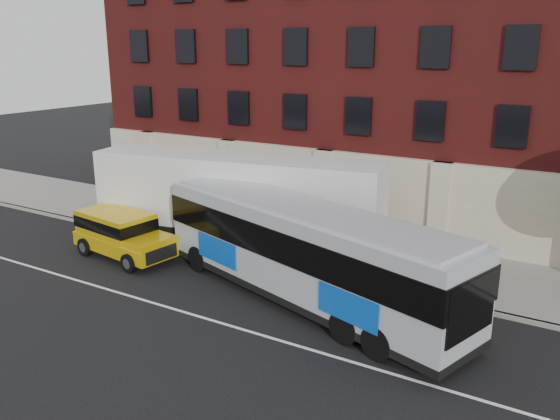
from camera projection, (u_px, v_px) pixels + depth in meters
The scene contains 9 objects.
ground at pixel (172, 317), 20.51m from camera, with size 120.00×120.00×0.00m, color black.
sidewalk at pixel (296, 242), 27.90m from camera, with size 60.00×6.00×0.15m, color gray.
kerb at pixel (263, 262), 25.43m from camera, with size 60.00×0.25×0.15m, color gray.
lane_line at pixel (181, 311), 20.92m from camera, with size 60.00×0.12×0.01m, color white.
building at pixel (367, 75), 32.34m from camera, with size 30.00×12.10×15.00m.
sign_pole at pixel (123, 204), 29.37m from camera, with size 0.30×0.20×2.50m.
city_bus at pixel (306, 250), 21.18m from camera, with size 13.75×6.73×3.70m.
yellow_suv at pixel (121, 232), 26.03m from camera, with size 5.41×2.84×2.02m.
shipping_container at pixel (236, 205), 26.47m from camera, with size 13.65×5.00×4.46m.
Camera 1 is at (12.89, -14.02, 9.34)m, focal length 37.15 mm.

